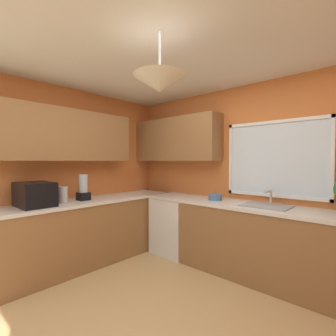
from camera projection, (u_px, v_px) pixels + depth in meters
The scene contains 10 objects.
ground_plane at pixel (160, 332), 2.07m from camera, with size 9.05×9.05×0.00m, color tan.
room_shell at pixel (163, 135), 2.64m from camera, with size 4.23×3.75×2.56m.
counter_run_left at pixel (65, 236), 3.23m from camera, with size 0.65×3.36×0.90m.
counter_run_back at pixel (257, 241), 3.03m from camera, with size 3.32×0.65×0.90m.
dishwasher at pixel (176, 225), 3.88m from camera, with size 0.60×0.60×0.85m, color white.
microwave at pixel (35, 194), 2.95m from camera, with size 0.48×0.36×0.29m, color black.
kettle at pixel (63, 195), 3.19m from camera, with size 0.11×0.11×0.21m, color #B7B7BC.
sink_assembly at pixel (266, 205), 2.95m from camera, with size 0.54×0.40×0.19m.
bowl at pixel (215, 197), 3.42m from camera, with size 0.18×0.18×0.09m, color #4C7099.
blender_appliance at pixel (83, 189), 3.42m from camera, with size 0.15×0.15×0.36m.
Camera 1 is at (1.42, -1.46, 1.45)m, focal length 26.27 mm.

